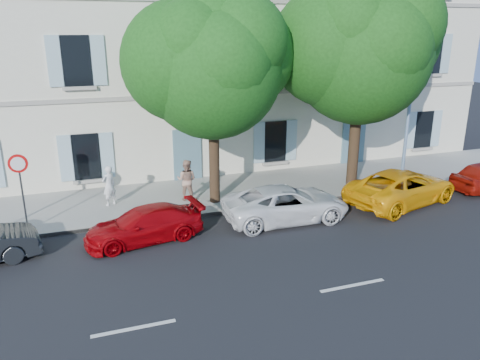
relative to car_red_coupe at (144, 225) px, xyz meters
name	(u,v)px	position (x,y,z in m)	size (l,w,h in m)	color
ground	(291,230)	(5.04, -0.85, -0.57)	(90.00, 90.00, 0.00)	black
sidewalk	(248,190)	(5.04, 3.60, -0.50)	(36.00, 4.50, 0.15)	#A09E96
kerb	(267,206)	(5.04, 1.43, -0.49)	(36.00, 0.16, 0.16)	#9E998E
building	(211,46)	(5.04, 9.35, 5.43)	(28.00, 7.00, 12.00)	silver
car_red_coupe	(144,225)	(0.00, 0.00, 0.00)	(1.61, 3.96, 1.15)	#A00409
car_white_coupe	(286,204)	(5.23, 0.07, 0.08)	(2.17, 4.72, 1.31)	white
car_yellow_supercar	(402,187)	(10.42, 0.16, 0.13)	(2.33, 5.05, 1.40)	#FFAC0A
tree_left	(213,70)	(3.18, 2.49, 4.80)	(5.24, 5.24, 8.12)	#3A2819
tree_right	(361,55)	(9.46, 2.37, 5.24)	(5.73, 5.73, 8.83)	#3A2819
road_sign	(20,176)	(-3.77, 1.83, 1.55)	(0.63, 0.10, 2.73)	#383A3D
street_lamp	(413,91)	(11.87, 1.88, 3.74)	(0.25, 1.56, 7.35)	#7293BF
pedestrian_a	(109,186)	(-0.86, 3.46, 0.38)	(0.59, 0.38, 1.61)	silver
pedestrian_b	(187,180)	(2.16, 3.03, 0.42)	(0.82, 0.64, 1.70)	tan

